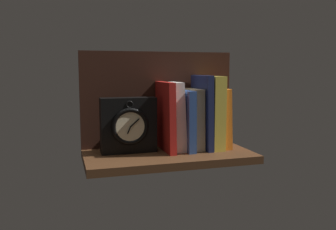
# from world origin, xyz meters

# --- Properties ---
(ground_plane) EXTENTS (0.55, 0.27, 0.03)m
(ground_plane) POSITION_xyz_m (0.00, 0.00, -0.01)
(ground_plane) COLOR #4C2D19
(back_panel) EXTENTS (0.55, 0.01, 0.33)m
(back_panel) POSITION_xyz_m (0.00, 0.13, 0.17)
(back_panel) COLOR black
(back_panel) RESTS_ON ground_plane
(book_red_requiem) EXTENTS (0.03, 0.17, 0.23)m
(book_red_requiem) POSITION_xyz_m (0.00, 0.04, 0.12)
(book_red_requiem) COLOR red
(book_red_requiem) RESTS_ON ground_plane
(book_white_catcher) EXTENTS (0.05, 0.12, 0.23)m
(book_white_catcher) POSITION_xyz_m (0.03, 0.04, 0.11)
(book_white_catcher) COLOR silver
(book_white_catcher) RESTS_ON ground_plane
(book_blue_modern) EXTENTS (0.03, 0.16, 0.20)m
(book_blue_modern) POSITION_xyz_m (0.07, 0.04, 0.10)
(book_blue_modern) COLOR #2D4C8E
(book_blue_modern) RESTS_ON ground_plane
(book_tan_shortstories) EXTENTS (0.04, 0.12, 0.21)m
(book_tan_shortstories) POSITION_xyz_m (0.10, 0.04, 0.10)
(book_tan_shortstories) COLOR tan
(book_tan_shortstories) RESTS_ON ground_plane
(book_navy_bierce) EXTENTS (0.03, 0.16, 0.25)m
(book_navy_bierce) POSITION_xyz_m (0.13, 0.04, 0.13)
(book_navy_bierce) COLOR #192147
(book_navy_bierce) RESTS_ON ground_plane
(book_yellow_seinlanguage) EXTENTS (0.04, 0.16, 0.25)m
(book_yellow_seinlanguage) POSITION_xyz_m (0.17, 0.04, 0.12)
(book_yellow_seinlanguage) COLOR gold
(book_yellow_seinlanguage) RESTS_ON ground_plane
(book_orange_pandolfini) EXTENTS (0.03, 0.13, 0.21)m
(book_orange_pandolfini) POSITION_xyz_m (0.20, 0.04, 0.10)
(book_orange_pandolfini) COLOR orange
(book_orange_pandolfini) RESTS_ON ground_plane
(framed_clock) EXTENTS (0.18, 0.06, 0.18)m
(framed_clock) POSITION_xyz_m (-0.12, 0.04, 0.09)
(framed_clock) COLOR black
(framed_clock) RESTS_ON ground_plane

